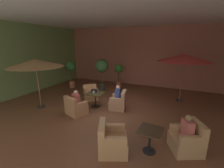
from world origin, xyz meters
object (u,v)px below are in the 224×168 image
at_px(patio_umbrella_center_beige, 36,63).
at_px(patio_umbrella_tall_red, 184,58).
at_px(armchair_front_left_south, 119,102).
at_px(patron_by_window, 118,93).
at_px(cafe_table_front_right, 150,135).
at_px(armchair_front_right_north, 112,141).
at_px(armchair_front_left_east, 76,108).
at_px(potted_tree_left_corner, 102,68).
at_px(patron_with_friend, 187,128).
at_px(cafe_table_front_left, 95,96).
at_px(armchair_front_left_north, 91,94).
at_px(patron_blue_shirt, 76,99).
at_px(armchair_front_right_east, 187,140).
at_px(iced_drink_cup, 94,92).
at_px(potted_tree_mid_right, 119,72).
at_px(open_laptop, 95,92).
at_px(potted_tree_mid_left, 71,70).

bearing_deg(patio_umbrella_center_beige, patio_umbrella_tall_red, 31.40).
xyz_separation_m(armchair_front_left_south, patron_by_window, (-0.04, -0.01, 0.44)).
distance_m(cafe_table_front_right, armchair_front_right_north, 1.09).
relative_size(armchair_front_left_east, cafe_table_front_right, 1.35).
height_order(potted_tree_left_corner, patron_with_friend, potted_tree_left_corner).
bearing_deg(cafe_table_front_left, armchair_front_left_north, 133.60).
distance_m(armchair_front_left_east, patron_with_friend, 4.39).
bearing_deg(potted_tree_left_corner, armchair_front_right_north, -59.73).
xyz_separation_m(armchair_front_left_east, patron_blue_shirt, (0.01, 0.04, 0.40)).
distance_m(armchair_front_left_north, patron_blue_shirt, 1.96).
distance_m(armchair_front_right_north, patio_umbrella_center_beige, 4.99).
bearing_deg(cafe_table_front_right, patio_umbrella_tall_red, 81.89).
height_order(armchair_front_right_north, armchair_front_right_east, armchair_front_right_east).
xyz_separation_m(patio_umbrella_tall_red, patron_blue_shirt, (-4.05, -3.59, -1.59)).
relative_size(patio_umbrella_tall_red, potted_tree_left_corner, 1.28).
distance_m(cafe_table_front_right, iced_drink_cup, 3.80).
bearing_deg(patio_umbrella_center_beige, patron_with_friend, -5.37).
bearing_deg(potted_tree_mid_right, cafe_table_front_left, -84.72).
relative_size(armchair_front_right_east, open_laptop, 2.83).
height_order(patio_umbrella_tall_red, patio_umbrella_center_beige, patio_umbrella_tall_red).
distance_m(armchair_front_left_south, open_laptop, 1.26).
distance_m(armchair_front_left_north, potted_tree_mid_left, 3.00).
distance_m(armchair_front_left_east, armchair_front_right_north, 2.87).
distance_m(armchair_front_left_north, armchair_front_left_south, 1.99).
xyz_separation_m(armchair_front_left_east, patron_by_window, (1.44, 1.30, 0.45)).
relative_size(armchair_front_left_north, patron_with_friend, 1.51).
xyz_separation_m(cafe_table_front_right, patron_by_window, (-1.95, 2.42, 0.23)).
bearing_deg(armchair_front_right_east, patio_umbrella_tall_red, 93.87).
bearing_deg(cafe_table_front_right, patron_by_window, 128.86).
bearing_deg(potted_tree_left_corner, patron_blue_shirt, -79.85).
xyz_separation_m(armchair_front_right_east, patio_umbrella_center_beige, (-6.35, 0.57, 1.81)).
height_order(cafe_table_front_left, potted_tree_left_corner, potted_tree_left_corner).
height_order(armchair_front_left_north, potted_tree_left_corner, potted_tree_left_corner).
xyz_separation_m(patron_blue_shirt, patron_by_window, (1.42, 1.26, 0.05)).
relative_size(patio_umbrella_tall_red, open_laptop, 7.16).
distance_m(cafe_table_front_left, cafe_table_front_right, 3.74).
height_order(armchair_front_left_east, armchair_front_left_south, armchair_front_left_south).
xyz_separation_m(cafe_table_front_right, iced_drink_cup, (-3.10, 2.18, 0.23)).
bearing_deg(armchair_front_left_south, potted_tree_mid_right, 111.93).
xyz_separation_m(cafe_table_front_left, potted_tree_left_corner, (-1.00, 2.58, 0.92)).
bearing_deg(armchair_front_left_south, patron_by_window, -168.38).
bearing_deg(iced_drink_cup, cafe_table_front_left, 17.73).
bearing_deg(patio_umbrella_tall_red, potted_tree_mid_right, 161.62).
height_order(patio_umbrella_tall_red, patron_with_friend, patio_umbrella_tall_red).
bearing_deg(armchair_front_right_north, armchair_front_right_east, 25.03).
distance_m(patio_umbrella_center_beige, potted_tree_mid_right, 5.55).
bearing_deg(patio_umbrella_tall_red, cafe_table_front_left, -145.52).
bearing_deg(patio_umbrella_center_beige, patron_by_window, 21.86).
xyz_separation_m(armchair_front_left_north, open_laptop, (0.72, -0.77, 0.44)).
bearing_deg(potted_tree_mid_right, cafe_table_front_right, -60.94).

